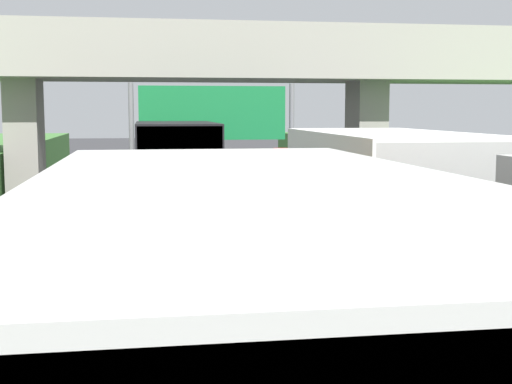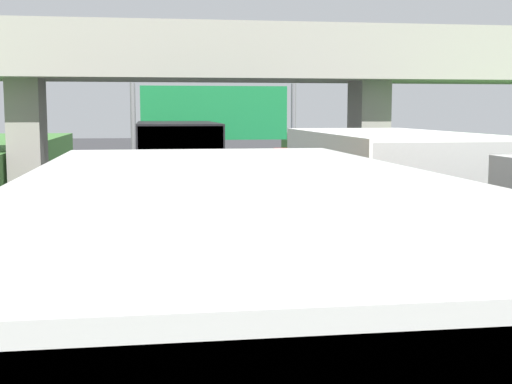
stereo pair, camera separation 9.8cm
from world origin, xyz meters
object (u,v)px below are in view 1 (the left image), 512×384
Objects in this scene: overhead_highway_sign at (213,120)px; truck_red at (371,215)px; truck_black at (175,171)px; car_blue at (274,200)px; construction_barrel_4 at (4,224)px; construction_barrel_5 at (24,204)px; truck_orange at (230,380)px.

overhead_highway_sign reaches higher than truck_red.
car_blue is at bearing 13.95° from truck_black.
construction_barrel_4 is at bearing -171.53° from car_blue.
truck_black is 3.54m from car_blue.
overhead_highway_sign is 13.12m from truck_red.
car_blue reaches higher than construction_barrel_5.
construction_barrel_4 is at bearing 130.81° from truck_red.
construction_barrel_4 is (-5.03, -0.42, -1.47)m from truck_black.
truck_black is at bearing 88.80° from truck_orange.
construction_barrel_5 is (-4.84, 20.97, -1.47)m from truck_orange.
car_blue is 4.56× the size of construction_barrel_4.
truck_red is 16.14m from construction_barrel_5.
car_blue is (3.63, 17.73, -1.08)m from truck_orange.
truck_red is at bearing -59.20° from construction_barrel_5.
truck_orange is 17.21m from construction_barrel_4.
truck_red is 10.64m from car_blue.
construction_barrel_5 is at bearing 92.10° from construction_barrel_4.
truck_red reaches higher than construction_barrel_5.
car_blue is at bearing -53.08° from overhead_highway_sign.
construction_barrel_4 is 1.00× the size of construction_barrel_5.
truck_red is 8.11× the size of construction_barrel_5.
car_blue reaches higher than construction_barrel_4.
truck_red is 1.00× the size of truck_orange.
overhead_highway_sign is 0.81× the size of truck_orange.
overhead_highway_sign is 0.81× the size of truck_red.
truck_orange is 21.57m from construction_barrel_5.
overhead_highway_sign reaches higher than truck_orange.
truck_red reaches higher than construction_barrel_4.
overhead_highway_sign is 0.81× the size of truck_black.
car_blue is 9.07m from construction_barrel_5.
truck_red is 1.78× the size of car_blue.
overhead_highway_sign is 6.53× the size of construction_barrel_5.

